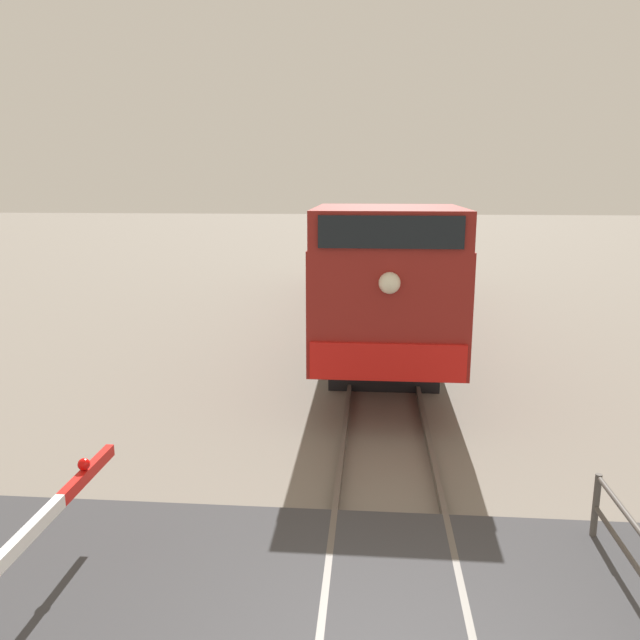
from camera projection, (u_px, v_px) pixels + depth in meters
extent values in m
cube|color=black|center=(383.00, 348.00, 14.65)|extent=(2.33, 3.20, 1.05)
cube|color=black|center=(379.00, 282.00, 24.34)|extent=(2.33, 3.20, 1.05)
cube|color=maroon|center=(382.00, 255.00, 19.15)|extent=(2.74, 18.11, 2.17)
cube|color=maroon|center=(388.00, 225.00, 11.59)|extent=(2.69, 3.20, 0.66)
cube|color=black|center=(391.00, 232.00, 10.00)|extent=(2.33, 0.06, 0.53)
cube|color=red|center=(388.00, 362.00, 10.46)|extent=(2.60, 0.08, 0.64)
sphere|color=#F2EACC|center=(390.00, 283.00, 10.16)|extent=(0.36, 0.36, 0.36)
cube|color=white|center=(28.00, 534.00, 5.95)|extent=(0.10, 1.28, 0.14)
cube|color=red|center=(88.00, 473.00, 7.19)|extent=(0.10, 1.28, 0.14)
sphere|color=red|center=(84.00, 464.00, 7.09)|extent=(0.14, 0.14, 0.14)
cylinder|color=#4C4742|center=(595.00, 511.00, 7.55)|extent=(0.08, 0.08, 0.95)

